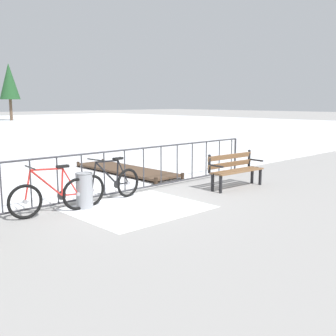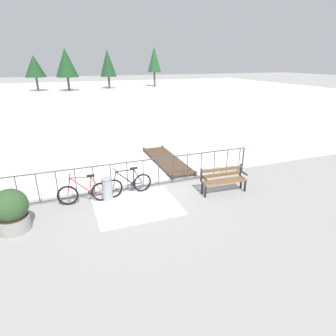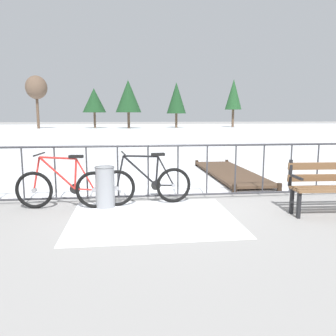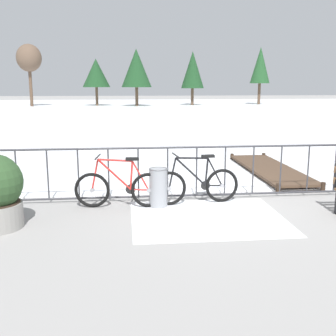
# 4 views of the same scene
# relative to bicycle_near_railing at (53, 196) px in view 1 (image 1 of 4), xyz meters

# --- Properties ---
(ground_plane) EXTENTS (160.00, 160.00, 0.00)m
(ground_plane) POSITION_rel_bicycle_near_railing_xyz_m (1.79, 0.43, -0.37)
(ground_plane) COLOR gray
(snow_patch) EXTENTS (2.60, 2.19, 0.01)m
(snow_patch) POSITION_rel_bicycle_near_railing_xyz_m (1.49, -0.77, -0.36)
(snow_patch) COLOR white
(snow_patch) RESTS_ON ground
(railing_fence) EXTENTS (9.06, 0.06, 1.07)m
(railing_fence) POSITION_rel_bicycle_near_railing_xyz_m (1.79, 0.43, 0.19)
(railing_fence) COLOR #38383D
(railing_fence) RESTS_ON ground
(bicycle_near_railing) EXTENTS (1.71, 0.52, 0.97)m
(bicycle_near_railing) POSITION_rel_bicycle_near_railing_xyz_m (0.00, 0.00, 0.00)
(bicycle_near_railing) COLOR black
(bicycle_near_railing) RESTS_ON ground
(bicycle_second) EXTENTS (1.71, 0.52, 0.97)m
(bicycle_second) POSITION_rel_bicycle_near_railing_xyz_m (1.43, 0.10, 0.00)
(bicycle_second) COLOR black
(bicycle_second) RESTS_ON ground
(park_bench) EXTENTS (1.63, 0.57, 0.89)m
(park_bench) POSITION_rel_bicycle_near_railing_xyz_m (4.56, -0.87, 0.14)
(park_bench) COLOR brown
(park_bench) RESTS_ON ground
(trash_bin) EXTENTS (0.35, 0.35, 0.73)m
(trash_bin) POSITION_rel_bicycle_near_railing_xyz_m (0.70, -0.01, 0.00)
(trash_bin) COLOR gray
(trash_bin) RESTS_ON ground
(wooden_dock) EXTENTS (1.10, 3.95, 0.20)m
(wooden_dock) POSITION_rel_bicycle_near_railing_xyz_m (3.81, 2.65, -0.25)
(wooden_dock) COLOR #4C3828
(wooden_dock) RESTS_ON ground
(tree_centre) EXTENTS (2.24, 2.24, 6.46)m
(tree_centre) POSITION_rel_bicycle_near_railing_xyz_m (15.60, 39.41, 4.03)
(tree_centre) COLOR brown
(tree_centre) RESTS_ON ground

